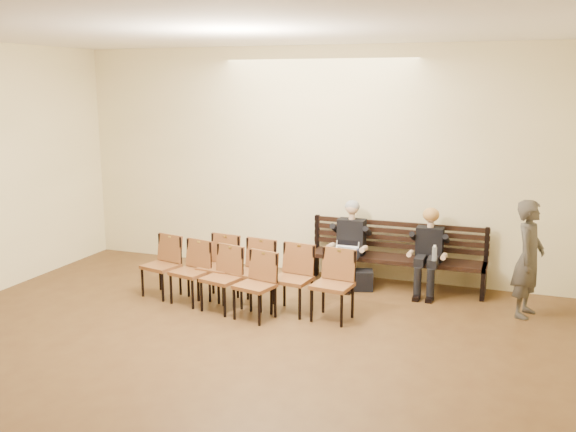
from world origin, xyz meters
name	(u,v)px	position (x,y,z in m)	size (l,w,h in m)	color
ground	(144,425)	(0.00, 0.00, 0.00)	(10.00, 10.00, 0.00)	brown
room_walls	(179,128)	(0.00, 0.79, 2.54)	(8.02, 10.01, 3.51)	#FCEBB5
bench	(394,272)	(1.30, 4.65, 0.23)	(2.60, 0.90, 0.45)	black
seated_man	(350,246)	(0.65, 4.53, 0.60)	(0.50, 0.69, 1.19)	black
seated_woman	(428,256)	(1.79, 4.53, 0.54)	(0.46, 0.64, 1.08)	black
laptop	(345,249)	(0.62, 4.38, 0.58)	(0.35, 0.27, 0.25)	silver
water_bottle	(434,261)	(1.92, 4.23, 0.56)	(0.07, 0.07, 0.22)	silver
bag	(359,280)	(0.85, 4.34, 0.14)	(0.39, 0.26, 0.28)	black
passerby	(529,250)	(3.11, 4.05, 0.87)	(0.64, 0.42, 1.74)	#3A362F
chair_row_front	(205,276)	(-0.90, 2.93, 0.43)	(2.08, 0.47, 0.85)	brown
chair_row_back	(272,277)	(-0.03, 3.14, 0.45)	(2.18, 0.49, 0.90)	brown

